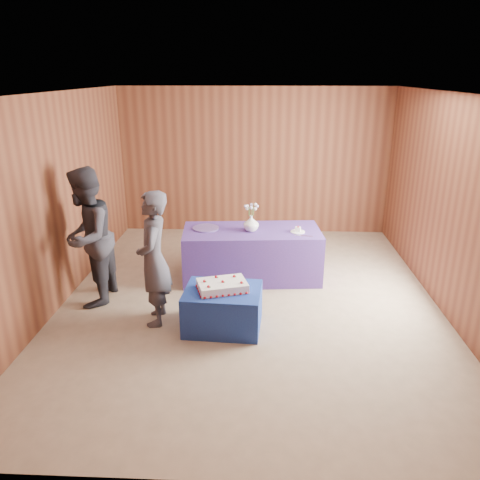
# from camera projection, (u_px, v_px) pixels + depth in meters

# --- Properties ---
(ground) EXTENTS (6.00, 6.00, 0.00)m
(ground) POSITION_uv_depth(u_px,v_px,m) (250.00, 300.00, 6.36)
(ground) COLOR gray
(ground) RESTS_ON ground
(room_shell) EXTENTS (5.04, 6.04, 2.72)m
(room_shell) POSITION_uv_depth(u_px,v_px,m) (251.00, 169.00, 5.75)
(room_shell) COLOR brown
(room_shell) RESTS_ON ground
(cake_table) EXTENTS (0.94, 0.76, 0.50)m
(cake_table) POSITION_uv_depth(u_px,v_px,m) (223.00, 309.00, 5.61)
(cake_table) COLOR #1A4191
(cake_table) RESTS_ON ground
(serving_table) EXTENTS (2.07, 1.06, 0.75)m
(serving_table) POSITION_uv_depth(u_px,v_px,m) (252.00, 254.00, 6.96)
(serving_table) COLOR #533085
(serving_table) RESTS_ON ground
(sheet_cake) EXTENTS (0.68, 0.56, 0.14)m
(sheet_cake) POSITION_uv_depth(u_px,v_px,m) (222.00, 286.00, 5.52)
(sheet_cake) COLOR white
(sheet_cake) RESTS_ON cake_table
(vase) EXTENTS (0.28, 0.28, 0.23)m
(vase) POSITION_uv_depth(u_px,v_px,m) (251.00, 223.00, 6.77)
(vase) COLOR white
(vase) RESTS_ON serving_table
(flower_spray) EXTENTS (0.21, 0.21, 0.16)m
(flower_spray) POSITION_uv_depth(u_px,v_px,m) (251.00, 206.00, 6.68)
(flower_spray) COLOR #366D2B
(flower_spray) RESTS_ON vase
(platter) EXTENTS (0.48, 0.48, 0.02)m
(platter) POSITION_uv_depth(u_px,v_px,m) (206.00, 228.00, 6.89)
(platter) COLOR #59458A
(platter) RESTS_ON serving_table
(plate) EXTENTS (0.21, 0.21, 0.01)m
(plate) POSITION_uv_depth(u_px,v_px,m) (298.00, 232.00, 6.75)
(plate) COLOR white
(plate) RESTS_ON serving_table
(cake_slice) EXTENTS (0.09, 0.08, 0.09)m
(cake_slice) POSITION_uv_depth(u_px,v_px,m) (298.00, 229.00, 6.73)
(cake_slice) COLOR white
(cake_slice) RESTS_ON plate
(knife) EXTENTS (0.26, 0.06, 0.00)m
(knife) POSITION_uv_depth(u_px,v_px,m) (304.00, 236.00, 6.59)
(knife) COLOR silver
(knife) RESTS_ON serving_table
(guest_left) EXTENTS (0.46, 0.65, 1.66)m
(guest_left) POSITION_uv_depth(u_px,v_px,m) (154.00, 259.00, 5.57)
(guest_left) COLOR #3E3C47
(guest_left) RESTS_ON ground
(guest_right) EXTENTS (0.71, 0.90, 1.83)m
(guest_right) POSITION_uv_depth(u_px,v_px,m) (87.00, 238.00, 6.03)
(guest_right) COLOR #302F38
(guest_right) RESTS_ON ground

